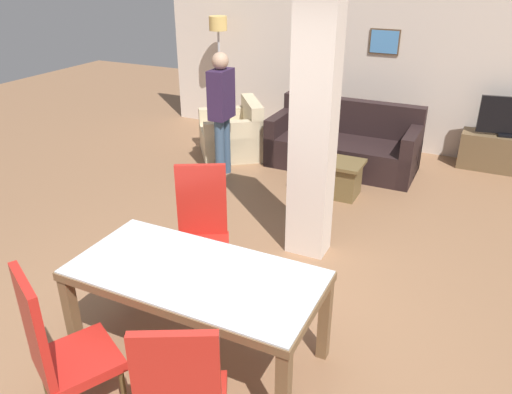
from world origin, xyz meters
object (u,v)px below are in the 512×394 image
dining_table (196,289)px  coffee_table (332,177)px  dining_chair_far_left (202,227)px  sofa (343,146)px  tv_stand (509,154)px  armchair (233,136)px  dining_chair_near_left (59,348)px  standing_person (222,107)px  bottle (319,149)px  floor_lamp (218,36)px

dining_table → coffee_table: dining_table is taller
dining_chair_far_left → sofa: bearing=-124.0°
dining_table → sofa: 4.13m
dining_chair_far_left → tv_stand: bearing=-149.1°
dining_table → coffee_table: size_ratio=2.38×
coffee_table → tv_stand: 2.66m
dining_table → tv_stand: dining_table is taller
dining_table → armchair: 4.27m
dining_chair_near_left → dining_chair_far_left: bearing=117.7°
dining_chair_near_left → coffee_table: (0.44, 4.01, -0.35)m
dining_chair_far_left → armchair: (-1.33, 3.05, -0.29)m
dining_chair_far_left → armchair: size_ratio=0.92×
standing_person → bottle: bearing=93.1°
dining_chair_far_left → armchair: bearing=-95.2°
dining_chair_near_left → armchair: 4.90m
dining_table → tv_stand: 5.33m
dining_chair_near_left → armchair: (-1.33, 4.71, -0.29)m
bottle → standing_person: standing_person is taller
dining_chair_far_left → armchair: 3.34m
armchair → floor_lamp: 1.77m
standing_person → dining_table: bearing=24.5°
dining_table → floor_lamp: floor_lamp is taller
armchair → bottle: armchair is taller
dining_table → dining_chair_far_left: 0.93m
coffee_table → standing_person: 1.69m
tv_stand → standing_person: standing_person is taller
bottle → floor_lamp: bearing=145.5°
coffee_table → bottle: (-0.21, 0.07, 0.31)m
coffee_table → floor_lamp: 3.31m
dining_table → bottle: size_ratio=7.67×
armchair → coffee_table: armchair is taller
tv_stand → dining_chair_far_left: bearing=-120.3°
dining_chair_near_left → standing_person: 4.13m
standing_person → dining_chair_near_left: bearing=13.7°
floor_lamp → armchair: bearing=-52.0°
dining_table → floor_lamp: (-2.53, 4.83, 0.97)m
sofa → floor_lamp: size_ratio=1.08×
coffee_table → standing_person: (-1.53, -0.04, 0.72)m
dining_chair_far_left → dining_chair_near_left: (0.00, -1.66, 0.00)m
dining_chair_near_left → sofa: size_ratio=0.55×
dining_chair_far_left → dining_chair_near_left: 1.66m
armchair → dining_chair_far_left: bearing=166.7°
bottle → armchair: bearing=158.0°
dining_chair_near_left → standing_person: (-1.09, 3.97, 0.37)m
dining_table → standing_person: 3.50m
tv_stand → standing_person: bearing=-152.5°
dining_table → coffee_table: bearing=90.0°
armchair → tv_stand: armchair is taller
standing_person → tv_stand: bearing=115.8°
dining_chair_near_left → bottle: bearing=114.4°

